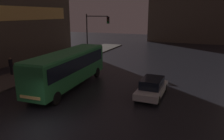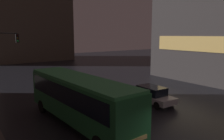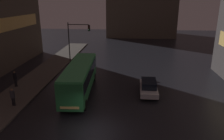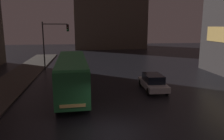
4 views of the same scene
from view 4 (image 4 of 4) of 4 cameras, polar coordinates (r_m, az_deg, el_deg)
ground_plane at (r=12.69m, az=0.30°, el=-16.11°), size 120.00×120.00×0.00m
sidewalk_left at (r=23.17m, az=-26.02°, el=-4.18°), size 4.00×48.00×0.15m
bus_near at (r=18.78m, az=-10.37°, el=-0.64°), size 2.84×10.51×3.22m
car_taxi at (r=20.54m, az=10.66°, el=-3.12°), size 1.93×4.40×1.48m
traffic_light_main at (r=30.01m, az=-15.34°, el=8.15°), size 3.43×0.35×6.38m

